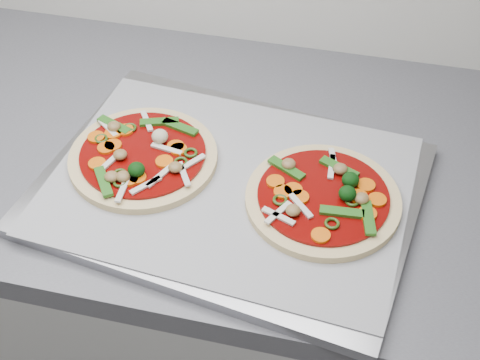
# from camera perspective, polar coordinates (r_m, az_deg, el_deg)

# --- Properties ---
(baking_tray) EXTENTS (0.57, 0.45, 0.02)m
(baking_tray) POSITION_cam_1_polar(r_m,az_deg,el_deg) (0.94, -0.93, -0.73)
(baking_tray) COLOR gray
(baking_tray) RESTS_ON countertop
(parchment) EXTENTS (0.52, 0.40, 0.00)m
(parchment) POSITION_cam_1_polar(r_m,az_deg,el_deg) (0.93, -0.94, -0.33)
(parchment) COLOR #9F9FA5
(parchment) RESTS_ON baking_tray
(pizza_left) EXTENTS (0.29, 0.29, 0.04)m
(pizza_left) POSITION_cam_1_polar(r_m,az_deg,el_deg) (0.97, -8.33, 2.03)
(pizza_left) COLOR #D7BD82
(pizza_left) RESTS_ON parchment
(pizza_right) EXTENTS (0.29, 0.29, 0.04)m
(pizza_right) POSITION_cam_1_polar(r_m,az_deg,el_deg) (0.91, 7.17, -1.51)
(pizza_right) COLOR #D7BD82
(pizza_right) RESTS_ON parchment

